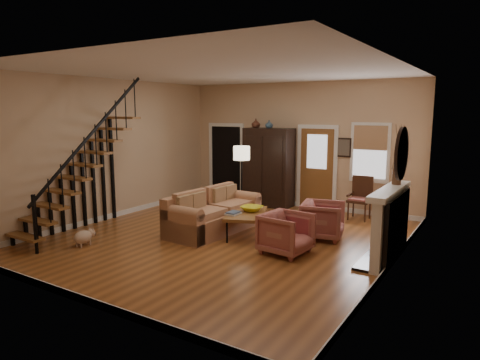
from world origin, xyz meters
The scene contains 15 objects.
room centered at (-0.41, 1.76, 1.51)m, with size 7.00×7.33×3.30m.
staircase centered at (-2.78, -1.30, 1.60)m, with size 0.94×2.80×3.20m, color brown, non-canonical shape.
fireplace centered at (3.13, 0.50, 0.74)m, with size 0.33×1.95×2.30m.
armoire centered at (-0.70, 3.15, 1.05)m, with size 1.30×0.60×2.10m, color black, non-canonical shape.
vase_a centered at (-1.05, 3.05, 2.22)m, with size 0.24×0.24×0.25m, color #4C2619.
vase_b centered at (-0.65, 3.05, 2.21)m, with size 0.20×0.20×0.21m, color #334C60.
sofa centered at (-0.49, 0.29, 0.42)m, with size 0.97×2.24×0.84m, color #B17650, non-canonical shape.
coffee_table centered at (0.26, 0.38, 0.25)m, with size 0.75×1.28×0.49m, color brown, non-canonical shape.
bowl centered at (0.31, 0.53, 0.54)m, with size 0.44×0.44×0.11m, color gold.
books centered at (0.14, 0.08, 0.52)m, with size 0.23×0.32×0.06m, color beige, non-canonical shape.
armchair_left centered at (1.45, -0.20, 0.37)m, with size 0.80×0.82×0.75m, color maroon.
armchair_right centered at (1.67, 1.03, 0.38)m, with size 0.80×0.83×0.75m, color maroon.
floor_lamp centered at (-0.65, 1.68, 0.86)m, with size 0.40×0.40×1.72m, color black, non-canonical shape.
side_chair centered at (1.85, 2.95, 0.51)m, with size 0.54×0.54×1.02m, color #3E2213, non-canonical shape.
dog centered at (-2.02, -1.87, 0.16)m, with size 0.25×0.43×0.31m, color #D7B293, non-canonical shape.
Camera 1 is at (4.68, -6.96, 2.56)m, focal length 32.00 mm.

